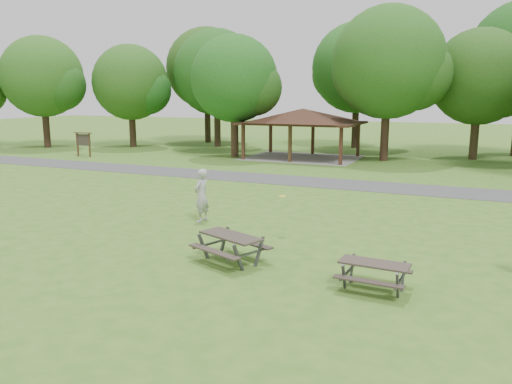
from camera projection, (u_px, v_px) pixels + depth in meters
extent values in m
plane|color=#3D681D|center=(173.00, 254.00, 15.14)|extent=(160.00, 160.00, 0.00)
cube|color=#404043|center=(312.00, 182.00, 27.70)|extent=(120.00, 3.20, 0.02)
cube|color=#372014|center=(243.00, 142.00, 37.07)|extent=(0.22, 0.22, 2.60)
cube|color=#3D2116|center=(271.00, 137.00, 41.91)|extent=(0.22, 0.22, 2.60)
cube|color=#372414|center=(290.00, 144.00, 35.60)|extent=(0.22, 0.22, 2.60)
cube|color=#3E2316|center=(313.00, 138.00, 40.44)|extent=(0.22, 0.22, 2.60)
cube|color=#381D14|center=(341.00, 146.00, 34.13)|extent=(0.22, 0.22, 2.60)
cube|color=#352213|center=(358.00, 140.00, 38.97)|extent=(0.22, 0.22, 2.60)
cube|color=black|center=(302.00, 123.00, 37.76)|extent=(8.60, 6.60, 0.16)
pyramid|color=#301B13|center=(303.00, 115.00, 37.65)|extent=(7.01, 7.01, 1.00)
cube|color=gray|center=(302.00, 158.00, 38.27)|extent=(8.40, 6.40, 0.03)
cube|color=#3D2116|center=(78.00, 145.00, 39.31)|extent=(0.10, 0.10, 1.80)
cube|color=#3C2816|center=(90.00, 145.00, 38.83)|extent=(0.10, 0.10, 1.80)
cube|color=#2D2620|center=(83.00, 140.00, 38.99)|extent=(1.40, 0.06, 0.90)
cube|color=#352315|center=(83.00, 133.00, 38.89)|extent=(1.60, 0.30, 0.06)
cylinder|color=black|center=(46.00, 127.00, 45.66)|extent=(0.60, 0.60, 3.67)
sphere|color=#204E16|center=(42.00, 77.00, 44.79)|extent=(7.20, 7.20, 7.20)
sphere|color=#184413|center=(59.00, 85.00, 44.55)|extent=(4.68, 4.68, 4.68)
sphere|color=#144714|center=(29.00, 83.00, 45.29)|extent=(4.32, 4.32, 4.32)
cylinder|color=black|center=(133.00, 129.00, 46.05)|extent=(0.60, 0.60, 3.32)
sphere|color=#1E4A15|center=(130.00, 82.00, 45.25)|extent=(6.80, 6.80, 6.80)
sphere|color=#144714|center=(147.00, 90.00, 45.04)|extent=(4.42, 4.42, 4.42)
sphere|color=#164814|center=(117.00, 88.00, 45.70)|extent=(4.08, 4.08, 4.08)
cylinder|color=black|center=(217.00, 126.00, 46.36)|extent=(0.60, 0.60, 3.85)
sphere|color=#164714|center=(217.00, 72.00, 45.43)|extent=(7.80, 7.80, 7.80)
sphere|color=#1B4914|center=(235.00, 81.00, 45.15)|extent=(5.07, 5.07, 5.07)
sphere|color=#1D4814|center=(201.00, 79.00, 45.99)|extent=(4.68, 4.68, 4.68)
cylinder|color=#302015|center=(235.00, 134.00, 38.58)|extent=(0.60, 0.60, 3.50)
sphere|color=#164C15|center=(234.00, 79.00, 37.77)|extent=(6.60, 6.60, 6.60)
sphere|color=#194212|center=(254.00, 87.00, 37.57)|extent=(4.29, 4.29, 4.29)
sphere|color=#1F4814|center=(218.00, 85.00, 38.21)|extent=(3.96, 3.96, 3.96)
cylinder|color=black|center=(385.00, 133.00, 36.40)|extent=(0.60, 0.60, 4.02)
sphere|color=#1C4B15|center=(388.00, 63.00, 35.44)|extent=(8.00, 8.00, 8.00)
sphere|color=#1C4513|center=(414.00, 74.00, 35.15)|extent=(5.20, 5.20, 5.20)
sphere|color=#1B4413|center=(365.00, 71.00, 36.01)|extent=(4.80, 4.80, 4.80)
cylinder|color=#312316|center=(474.00, 136.00, 37.21)|extent=(0.60, 0.60, 3.43)
sphere|color=#1C4213|center=(479.00, 77.00, 36.38)|extent=(7.00, 7.00, 7.00)
sphere|color=#1A4112|center=(502.00, 87.00, 36.16)|extent=(4.55, 4.55, 4.55)
sphere|color=#1F4914|center=(458.00, 84.00, 36.86)|extent=(4.20, 4.20, 4.20)
cylinder|color=black|center=(208.00, 121.00, 50.64)|extent=(0.60, 0.60, 4.38)
sphere|color=#1C4012|center=(207.00, 68.00, 49.65)|extent=(8.00, 8.00, 8.00)
sphere|color=#1D4D16|center=(224.00, 76.00, 49.36)|extent=(5.20, 5.20, 5.20)
sphere|color=#144513|center=(192.00, 75.00, 50.22)|extent=(4.80, 4.80, 4.80)
cylinder|color=black|center=(355.00, 125.00, 45.16)|extent=(0.60, 0.60, 4.13)
sphere|color=#174B15|center=(357.00, 68.00, 44.19)|extent=(8.00, 8.00, 8.00)
sphere|color=#154915|center=(378.00, 77.00, 43.89)|extent=(5.20, 5.20, 5.20)
sphere|color=#1F4D16|center=(339.00, 75.00, 44.76)|extent=(4.80, 4.80, 4.80)
sphere|color=#164B15|center=(499.00, 65.00, 38.62)|extent=(5.04, 5.04, 5.04)
cube|color=#302922|center=(231.00, 236.00, 14.30)|extent=(2.09, 1.41, 0.05)
cube|color=#332B25|center=(214.00, 251.00, 13.91)|extent=(1.91, 0.95, 0.04)
cube|color=#2B231F|center=(247.00, 242.00, 14.80)|extent=(1.91, 0.95, 0.04)
cube|color=#424345|center=(203.00, 247.00, 14.60)|extent=(0.20, 0.40, 0.84)
cube|color=#3F3E41|center=(224.00, 241.00, 15.17)|extent=(0.20, 0.40, 0.84)
cube|color=#444446|center=(214.00, 243.00, 14.88)|extent=(0.62, 1.50, 0.05)
cube|color=#3D3D40|center=(238.00, 258.00, 13.57)|extent=(0.20, 0.40, 0.84)
cube|color=#444547|center=(259.00, 252.00, 14.14)|extent=(0.20, 0.40, 0.84)
cube|color=#424245|center=(249.00, 254.00, 13.85)|extent=(0.62, 1.50, 0.05)
cube|color=#332925|center=(374.00, 263.00, 12.27)|extent=(1.72, 0.75, 0.05)
cube|color=#2D2420|center=(368.00, 282.00, 11.83)|extent=(1.70, 0.32, 0.04)
cube|color=#312823|center=(379.00, 267.00, 12.81)|extent=(1.70, 0.32, 0.04)
cube|color=#404042|center=(344.00, 277.00, 12.31)|extent=(0.07, 0.36, 0.73)
cube|color=#474749|center=(352.00, 268.00, 12.93)|extent=(0.07, 0.36, 0.73)
cube|color=#39393B|center=(348.00, 271.00, 12.61)|extent=(0.12, 1.37, 0.05)
cube|color=#454547|center=(398.00, 286.00, 11.74)|extent=(0.07, 0.36, 0.73)
cube|color=#414144|center=(403.00, 276.00, 12.36)|extent=(0.07, 0.36, 0.73)
cube|color=#414144|center=(401.00, 280.00, 12.04)|extent=(0.12, 1.37, 0.05)
cylinder|color=yellow|center=(282.00, 196.00, 17.01)|extent=(0.29, 0.29, 0.02)
imported|color=#A8A8AB|center=(202.00, 195.00, 18.90)|extent=(0.54, 0.78, 2.03)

